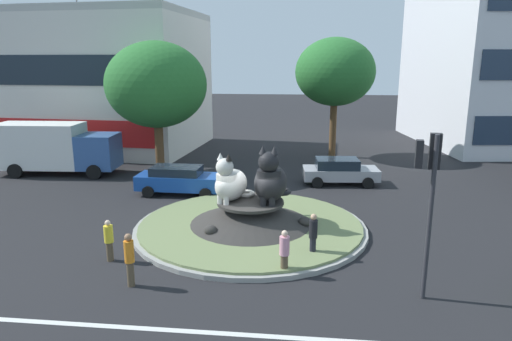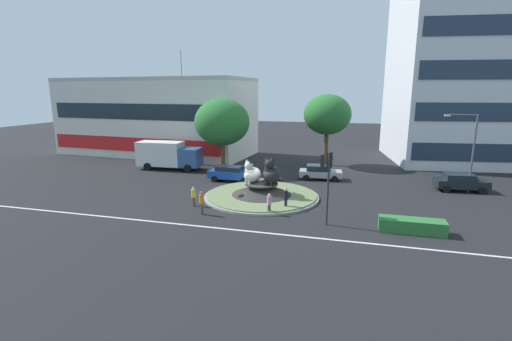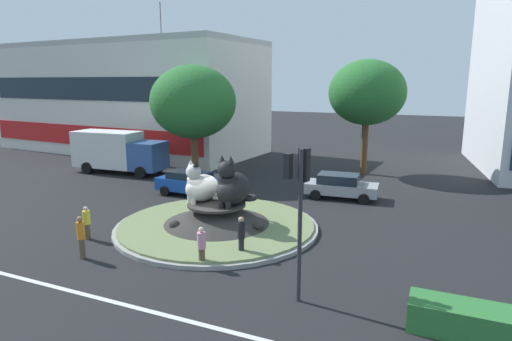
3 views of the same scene
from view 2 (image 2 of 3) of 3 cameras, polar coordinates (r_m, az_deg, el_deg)
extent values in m
plane|color=black|center=(31.57, 0.87, -4.24)|extent=(160.00, 160.00, 0.00)
cube|color=silver|center=(24.49, -3.65, -9.27)|extent=(112.00, 0.20, 0.01)
cylinder|color=gray|center=(31.54, 0.87, -4.08)|extent=(9.92, 9.92, 0.18)
cylinder|color=#707F51|center=(31.50, 0.87, -3.84)|extent=(9.52, 9.52, 0.10)
cone|color=#33302D|center=(31.35, 0.87, -2.88)|extent=(5.17, 5.17, 1.00)
cylinder|color=#33302D|center=(31.24, 0.87, -2.11)|extent=(2.84, 2.84, 0.12)
ellipsoid|color=#33302D|center=(30.83, 4.98, -3.75)|extent=(0.53, 0.53, 0.42)
ellipsoid|color=#33302D|center=(33.47, -0.26, -2.37)|extent=(0.58, 0.56, 0.46)
ellipsoid|color=#33302D|center=(30.33, -2.46, -3.98)|extent=(0.53, 0.48, 0.42)
ellipsoid|color=silver|center=(31.35, -0.57, -0.69)|extent=(1.76, 2.14, 1.34)
cylinder|color=silver|center=(31.03, -0.98, -0.54)|extent=(1.13, 1.13, 0.83)
sphere|color=silver|center=(30.77, -1.14, 0.74)|extent=(0.73, 0.73, 0.73)
torus|color=silver|center=(31.89, 0.68, -1.45)|extent=(1.08, 1.08, 0.17)
cone|color=black|center=(30.57, -0.84, 1.48)|extent=(0.39, 0.39, 0.30)
cone|color=silver|center=(30.81, -1.44, 1.56)|extent=(0.39, 0.39, 0.30)
cylinder|color=silver|center=(30.86, -1.09, -1.85)|extent=(0.23, 0.23, 0.33)
cylinder|color=silver|center=(31.04, -1.54, -1.77)|extent=(0.23, 0.23, 0.33)
ellipsoid|color=black|center=(31.01, 2.45, -0.63)|extent=(1.51, 2.24, 1.56)
cylinder|color=black|center=(30.57, 2.22, -0.48)|extent=(1.08, 1.08, 0.98)
sphere|color=black|center=(30.24, 2.15, 1.04)|extent=(0.86, 0.86, 0.86)
torus|color=black|center=(31.88, 3.49, -1.43)|extent=(0.97, 0.97, 0.20)
cone|color=black|center=(30.08, 2.59, 1.94)|extent=(0.37, 0.37, 0.35)
cone|color=black|center=(30.22, 1.73, 1.99)|extent=(0.37, 0.37, 0.35)
cylinder|color=black|center=(30.37, 2.34, -2.04)|extent=(0.27, 0.27, 0.39)
cylinder|color=black|center=(30.47, 1.70, -1.99)|extent=(0.27, 0.27, 0.39)
cylinder|color=#2D2D33|center=(24.97, 11.25, -2.93)|extent=(0.14, 0.14, 5.07)
cube|color=black|center=(24.74, 11.55, 1.69)|extent=(0.35, 0.28, 1.05)
sphere|color=#360606|center=(24.76, 11.62, 2.43)|extent=(0.18, 0.18, 0.18)
sphere|color=#392706|center=(24.81, 11.58, 1.72)|extent=(0.18, 0.18, 0.18)
sphere|color=green|center=(24.87, 11.55, 1.01)|extent=(0.18, 0.18, 0.18)
cube|color=black|center=(24.62, 10.41, 1.56)|extent=(0.24, 0.30, 0.80)
cube|color=silver|center=(55.33, -15.34, 7.94)|extent=(28.25, 13.20, 10.35)
cube|color=red|center=(51.12, -18.71, 3.90)|extent=(26.33, 2.10, 1.86)
cube|color=#19232D|center=(50.73, -19.04, 8.76)|extent=(25.23, 1.98, 2.07)
cube|color=#B2B2AD|center=(55.22, -15.67, 13.56)|extent=(28.25, 13.20, 0.50)
cylinder|color=#4C4C51|center=(54.11, -11.69, 16.05)|extent=(0.10, 0.10, 3.76)
cube|color=silver|center=(55.08, 31.22, 15.37)|extent=(20.30, 17.34, 27.12)
cube|color=#233347|center=(48.46, 33.24, 2.31)|extent=(17.24, 2.37, 2.05)
cube|color=#233347|center=(48.04, 33.88, 7.62)|extent=(17.24, 2.37, 2.05)
cube|color=#233347|center=(48.04, 34.54, 12.98)|extent=(17.24, 2.37, 2.05)
cube|color=#233347|center=(48.47, 35.22, 18.28)|extent=(17.24, 2.37, 2.05)
cube|color=#2D7033|center=(25.93, 23.33, -7.99)|extent=(4.12, 1.20, 0.90)
cylinder|color=brown|center=(41.83, -5.26, 2.06)|extent=(0.55, 0.55, 3.15)
ellipsoid|color=#286B2D|center=(41.30, -5.37, 7.60)|extent=(6.20, 6.20, 5.27)
cylinder|color=brown|center=(45.80, 10.95, 3.30)|extent=(0.50, 0.50, 3.96)
ellipsoid|color=#286B2D|center=(45.34, 11.18, 8.66)|extent=(5.76, 5.76, 4.90)
cylinder|color=#4C4C51|center=(37.58, 30.98, 2.21)|extent=(0.16, 0.16, 7.09)
cylinder|color=#4C4C51|center=(37.22, 29.75, 7.63)|extent=(2.31, 0.69, 0.10)
cube|color=silver|center=(37.25, 27.91, 7.67)|extent=(0.50, 0.24, 0.16)
cylinder|color=brown|center=(27.47, -8.54, -6.03)|extent=(0.23, 0.23, 0.83)
cylinder|color=orange|center=(27.24, -8.59, -4.48)|extent=(0.31, 0.31, 0.72)
sphere|color=#936B4C|center=(27.11, -8.62, -3.50)|extent=(0.24, 0.24, 0.24)
cylinder|color=brown|center=(29.61, -9.79, -4.83)|extent=(0.25, 0.25, 0.72)
cylinder|color=yellow|center=(29.42, -9.84, -3.58)|extent=(0.33, 0.33, 0.63)
sphere|color=beige|center=(29.31, -9.87, -2.79)|extent=(0.21, 0.21, 0.21)
cylinder|color=brown|center=(27.18, 2.09, -6.19)|extent=(0.25, 0.25, 0.75)
cylinder|color=pink|center=(26.97, 2.10, -4.78)|extent=(0.34, 0.34, 0.65)
sphere|color=beige|center=(26.84, 2.10, -3.89)|extent=(0.22, 0.22, 0.22)
cylinder|color=black|center=(28.42, 4.70, -5.35)|extent=(0.23, 0.23, 0.79)
cylinder|color=black|center=(28.20, 4.72, -3.91)|extent=(0.31, 0.31, 0.69)
sphere|color=tan|center=(28.08, 4.74, -3.02)|extent=(0.23, 0.23, 0.23)
cube|color=#19479E|center=(37.09, -3.85, -0.62)|extent=(4.74, 1.80, 0.77)
cube|color=#19232D|center=(37.04, -4.21, 0.33)|extent=(2.66, 1.56, 0.45)
cylinder|color=black|center=(37.48, -1.17, -1.06)|extent=(0.64, 0.23, 0.64)
cylinder|color=black|center=(35.90, -1.98, -1.67)|extent=(0.64, 0.23, 0.64)
cylinder|color=black|center=(38.49, -5.58, -0.76)|extent=(0.64, 0.23, 0.64)
cylinder|color=black|center=(36.96, -6.56, -1.33)|extent=(0.64, 0.23, 0.64)
cube|color=black|center=(38.39, 29.57, -1.81)|extent=(4.62, 2.26, 0.74)
cube|color=#19232D|center=(38.18, 29.36, -0.87)|extent=(2.64, 1.85, 0.54)
cylinder|color=black|center=(39.84, 31.06, -2.06)|extent=(0.66, 0.28, 0.64)
cylinder|color=black|center=(38.18, 32.05, -2.73)|extent=(0.66, 0.28, 0.64)
cylinder|color=black|center=(38.84, 27.02, -1.96)|extent=(0.66, 0.28, 0.64)
cylinder|color=black|center=(37.14, 27.85, -2.65)|extent=(0.66, 0.28, 0.64)
cube|color=#99999E|center=(38.36, 10.12, -0.46)|extent=(4.47, 2.18, 0.63)
cube|color=#19232D|center=(38.23, 9.83, 0.43)|extent=(2.55, 1.80, 0.57)
cylinder|color=black|center=(39.35, 12.20, -0.69)|extent=(0.66, 0.27, 0.64)
cylinder|color=black|center=(37.56, 12.28, -1.32)|extent=(0.66, 0.27, 0.64)
cylinder|color=black|center=(39.35, 8.03, -0.53)|extent=(0.66, 0.27, 0.64)
cylinder|color=black|center=(37.56, 7.91, -1.15)|extent=(0.66, 0.27, 0.64)
cube|color=#335693|center=(42.71, -10.26, 2.05)|extent=(2.38, 2.51, 2.13)
cube|color=silver|center=(44.18, -14.80, 2.61)|extent=(5.37, 2.68, 2.80)
cylinder|color=black|center=(43.97, -9.54, 0.95)|extent=(0.92, 0.35, 0.90)
cylinder|color=black|center=(41.81, -10.72, 0.32)|extent=(0.92, 0.35, 0.90)
cylinder|color=black|center=(45.98, -15.30, 1.18)|extent=(0.92, 0.35, 0.90)
cylinder|color=black|center=(43.91, -16.70, 0.58)|extent=(0.92, 0.35, 0.90)
camera|label=1|loc=(12.11, -10.16, 3.09)|focal=32.22mm
camera|label=3|loc=(11.92, 27.50, 1.77)|focal=30.47mm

